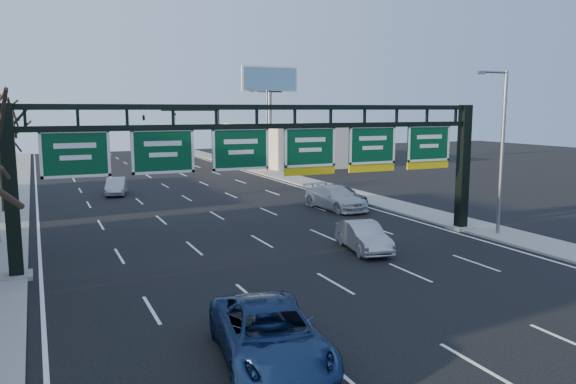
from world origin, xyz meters
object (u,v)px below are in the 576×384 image
sign_gantry (279,157)px  car_white_wagon (335,198)px  car_silver_sedan (363,237)px  car_blue_suv (270,335)px

sign_gantry → car_white_wagon: sign_gantry is taller
sign_gantry → car_silver_sedan: sign_gantry is taller
car_silver_sedan → car_white_wagon: (4.43, 10.80, 0.10)m
car_silver_sedan → car_white_wagon: 11.67m
car_silver_sedan → car_blue_suv: bearing=-123.3°
car_blue_suv → car_white_wagon: 24.41m
car_blue_suv → car_silver_sedan: (8.99, 9.60, -0.10)m
car_silver_sedan → car_white_wagon: car_white_wagon is taller
sign_gantry → car_blue_suv: bearing=-114.7°
car_blue_suv → car_silver_sedan: bearing=55.6°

